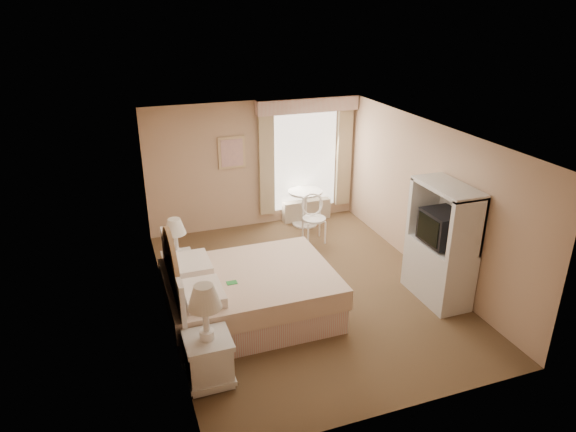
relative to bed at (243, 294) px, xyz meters
name	(u,v)px	position (x,y,z in m)	size (l,w,h in m)	color
room	(306,217)	(1.11, 0.41, 0.86)	(4.21, 5.51, 2.51)	brown
window	(307,157)	(2.16, 3.06, 0.95)	(2.05, 0.22, 2.51)	white
framed_art	(232,153)	(0.66, 3.12, 1.16)	(0.52, 0.04, 0.62)	#D2AF81
bed	(243,294)	(0.00, 0.00, 0.00)	(2.33, 1.83, 1.62)	tan
nightstand_near	(208,348)	(-0.73, -1.18, 0.10)	(0.54, 0.54, 1.30)	silver
nightstand_far	(178,262)	(-0.73, 1.20, 0.04)	(0.47, 0.47, 1.14)	silver
round_table	(305,202)	(2.04, 2.81, 0.09)	(0.68, 0.68, 0.72)	white
cafe_chair	(313,214)	(1.92, 2.08, 0.13)	(0.46, 0.46, 0.90)	white
armoire	(441,253)	(2.92, -0.45, 0.37)	(0.55, 1.09, 1.82)	silver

